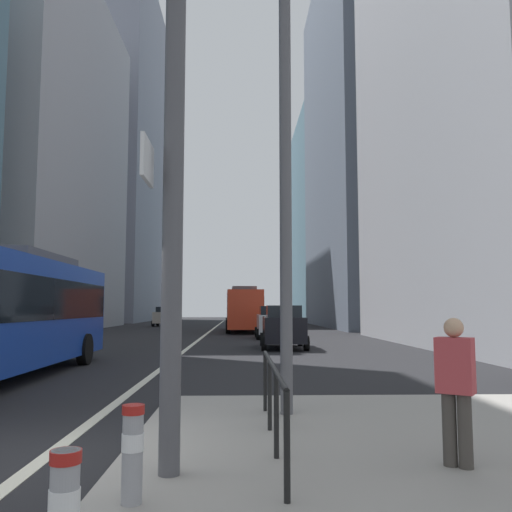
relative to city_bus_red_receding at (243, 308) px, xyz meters
name	(u,v)px	position (x,y,z in m)	size (l,w,h in m)	color
ground_plane	(192,345)	(-2.59, -15.74, -1.84)	(160.00, 160.00, 0.00)	black
lane_centre_line	(205,335)	(-2.59, -5.74, -1.83)	(0.20, 80.00, 0.01)	beige
office_tower_left_mid	(27,154)	(-18.59, 3.17, 13.15)	(11.69, 25.73, 29.98)	#9E9EA3
office_tower_left_far	(113,152)	(-18.59, 33.46, 22.34)	(11.60, 24.35, 48.36)	slate
office_tower_right_mid	(384,142)	(14.41, 10.50, 16.84)	(13.10, 25.61, 37.35)	slate
office_tower_right_far	(336,219)	(14.41, 37.93, 13.48)	(11.71, 25.15, 30.63)	slate
city_bus_red_receding	(243,308)	(0.00, 0.00, 0.00)	(2.94, 11.77, 3.40)	red
car_oncoming_mid	(165,316)	(-7.90, 12.48, -0.85)	(2.05, 4.20, 1.94)	#B2A899
car_receding_near	(272,322)	(1.73, -9.90, -0.85)	(2.05, 4.02, 1.94)	silver
car_receding_far	(283,326)	(1.75, -17.72, -0.85)	(2.11, 4.44, 1.94)	black
street_lamp_post	(285,103)	(0.55, -33.56, 3.45)	(5.50, 0.32, 8.00)	#56565B
bollard_left	(64,509)	(-1.28, -38.79, -1.24)	(0.20, 0.20, 0.80)	#99999E
bollard_right	(133,448)	(-1.13, -37.43, -1.22)	(0.20, 0.20, 0.84)	#99999E
pedestrian_railing	(273,384)	(0.21, -35.38, -0.96)	(0.06, 4.21, 0.98)	black
pedestrian_waiting	(456,384)	(2.12, -36.47, -0.82)	(0.45, 0.41, 1.58)	#423D38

